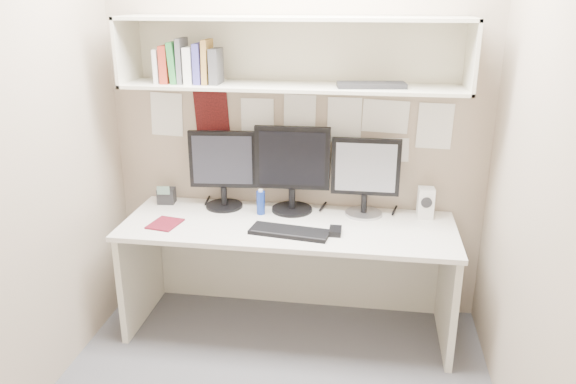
# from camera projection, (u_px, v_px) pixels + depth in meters

# --- Properties ---
(wall_back) EXTENTS (2.40, 0.02, 2.60)m
(wall_back) POSITION_uv_depth(u_px,v_px,m) (297.00, 118.00, 3.52)
(wall_back) COLOR tan
(wall_back) RESTS_ON ground
(wall_front) EXTENTS (2.40, 0.02, 2.60)m
(wall_front) POSITION_uv_depth(u_px,v_px,m) (206.00, 259.00, 1.66)
(wall_front) COLOR tan
(wall_front) RESTS_ON ground
(wall_left) EXTENTS (0.02, 2.00, 2.60)m
(wall_left) POSITION_uv_depth(u_px,v_px,m) (28.00, 153.00, 2.76)
(wall_left) COLOR tan
(wall_left) RESTS_ON ground
(wall_right) EXTENTS (0.02, 2.00, 2.60)m
(wall_right) POSITION_uv_depth(u_px,v_px,m) (540.00, 175.00, 2.42)
(wall_right) COLOR tan
(wall_right) RESTS_ON ground
(desk) EXTENTS (2.00, 0.70, 0.73)m
(desk) POSITION_uv_depth(u_px,v_px,m) (288.00, 277.00, 3.51)
(desk) COLOR silver
(desk) RESTS_ON floor
(overhead_hutch) EXTENTS (2.00, 0.38, 0.40)m
(overhead_hutch) POSITION_uv_depth(u_px,v_px,m) (294.00, 52.00, 3.25)
(overhead_hutch) COLOR beige
(overhead_hutch) RESTS_ON wall_back
(pinned_papers) EXTENTS (1.92, 0.01, 0.48)m
(pinned_papers) POSITION_uv_depth(u_px,v_px,m) (296.00, 126.00, 3.53)
(pinned_papers) COLOR white
(pinned_papers) RESTS_ON wall_back
(monitor_left) EXTENTS (0.43, 0.24, 0.50)m
(monitor_left) POSITION_uv_depth(u_px,v_px,m) (223.00, 167.00, 3.56)
(monitor_left) COLOR black
(monitor_left) RESTS_ON desk
(monitor_center) EXTENTS (0.47, 0.26, 0.55)m
(monitor_center) POSITION_uv_depth(u_px,v_px,m) (292.00, 167.00, 3.50)
(monitor_center) COLOR black
(monitor_center) RESTS_ON desk
(monitor_right) EXTENTS (0.42, 0.23, 0.49)m
(monitor_right) POSITION_uv_depth(u_px,v_px,m) (365.00, 174.00, 3.44)
(monitor_right) COLOR #A5A5AA
(monitor_right) RESTS_ON desk
(keyboard) EXTENTS (0.48, 0.23, 0.02)m
(keyboard) POSITION_uv_depth(u_px,v_px,m) (289.00, 232.00, 3.24)
(keyboard) COLOR black
(keyboard) RESTS_ON desk
(mouse) EXTENTS (0.07, 0.11, 0.03)m
(mouse) POSITION_uv_depth(u_px,v_px,m) (335.00, 231.00, 3.23)
(mouse) COLOR black
(mouse) RESTS_ON desk
(speaker) EXTENTS (0.10, 0.10, 0.19)m
(speaker) POSITION_uv_depth(u_px,v_px,m) (426.00, 203.00, 3.45)
(speaker) COLOR silver
(speaker) RESTS_ON desk
(blue_bottle) EXTENTS (0.05, 0.05, 0.16)m
(blue_bottle) POSITION_uv_depth(u_px,v_px,m) (261.00, 202.00, 3.51)
(blue_bottle) COLOR navy
(blue_bottle) RESTS_ON desk
(maroon_notebook) EXTENTS (0.19, 0.22, 0.01)m
(maroon_notebook) POSITION_uv_depth(u_px,v_px,m) (165.00, 224.00, 3.37)
(maroon_notebook) COLOR #580F1B
(maroon_notebook) RESTS_ON desk
(desk_phone) EXTENTS (0.12, 0.11, 0.13)m
(desk_phone) POSITION_uv_depth(u_px,v_px,m) (166.00, 196.00, 3.70)
(desk_phone) COLOR black
(desk_phone) RESTS_ON desk
(book_stack) EXTENTS (0.38, 0.16, 0.26)m
(book_stack) POSITION_uv_depth(u_px,v_px,m) (189.00, 64.00, 3.28)
(book_stack) COLOR beige
(book_stack) RESTS_ON overhead_hutch
(hutch_tray) EXTENTS (0.40, 0.20, 0.03)m
(hutch_tray) POSITION_uv_depth(u_px,v_px,m) (371.00, 85.00, 3.16)
(hutch_tray) COLOR black
(hutch_tray) RESTS_ON overhead_hutch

